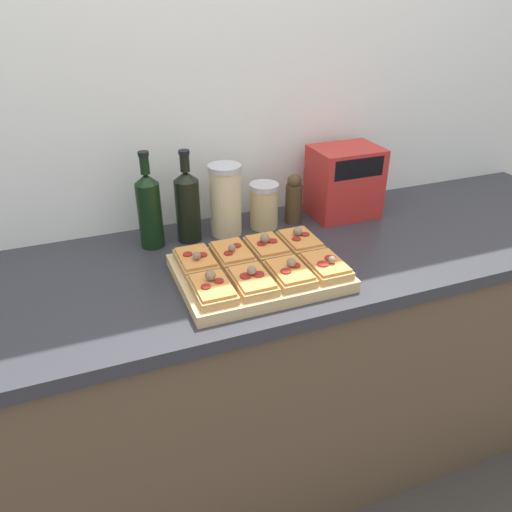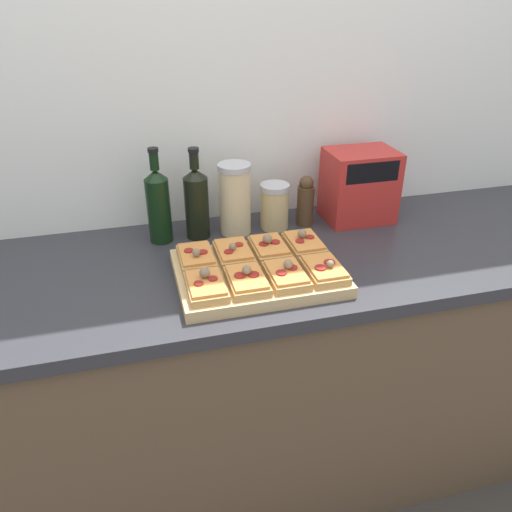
% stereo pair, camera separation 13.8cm
% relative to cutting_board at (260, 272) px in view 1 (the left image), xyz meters
% --- Properties ---
extents(wall_back, '(6.00, 0.06, 2.50)m').
position_rel_cutting_board_xyz_m(wall_back, '(-0.00, 0.47, 0.34)').
color(wall_back, silver).
rests_on(wall_back, ground_plane).
extents(kitchen_counter, '(2.63, 0.67, 0.89)m').
position_rel_cutting_board_xyz_m(kitchen_counter, '(-0.00, 0.11, -0.46)').
color(kitchen_counter, brown).
rests_on(kitchen_counter, ground_plane).
extents(cutting_board, '(0.44, 0.33, 0.03)m').
position_rel_cutting_board_xyz_m(cutting_board, '(0.00, 0.00, 0.00)').
color(cutting_board, tan).
rests_on(cutting_board, kitchen_counter).
extents(pizza_slice_back_left, '(0.10, 0.15, 0.05)m').
position_rel_cutting_board_xyz_m(pizza_slice_back_left, '(-0.16, 0.08, 0.03)').
color(pizza_slice_back_left, tan).
rests_on(pizza_slice_back_left, cutting_board).
extents(pizza_slice_back_midleft, '(0.10, 0.15, 0.05)m').
position_rel_cutting_board_xyz_m(pizza_slice_back_midleft, '(-0.05, 0.08, 0.03)').
color(pizza_slice_back_midleft, tan).
rests_on(pizza_slice_back_midleft, cutting_board).
extents(pizza_slice_back_midright, '(0.10, 0.15, 0.06)m').
position_rel_cutting_board_xyz_m(pizza_slice_back_midright, '(0.05, 0.08, 0.03)').
color(pizza_slice_back_midright, tan).
rests_on(pizza_slice_back_midright, cutting_board).
extents(pizza_slice_back_right, '(0.10, 0.15, 0.05)m').
position_rel_cutting_board_xyz_m(pizza_slice_back_right, '(0.16, 0.08, 0.03)').
color(pizza_slice_back_right, tan).
rests_on(pizza_slice_back_right, cutting_board).
extents(pizza_slice_front_left, '(0.10, 0.15, 0.06)m').
position_rel_cutting_board_xyz_m(pizza_slice_front_left, '(-0.16, -0.08, 0.03)').
color(pizza_slice_front_left, tan).
rests_on(pizza_slice_front_left, cutting_board).
extents(pizza_slice_front_midleft, '(0.10, 0.15, 0.05)m').
position_rel_cutting_board_xyz_m(pizza_slice_front_midleft, '(-0.05, -0.08, 0.03)').
color(pizza_slice_front_midleft, tan).
rests_on(pizza_slice_front_midleft, cutting_board).
extents(pizza_slice_front_midright, '(0.10, 0.15, 0.05)m').
position_rel_cutting_board_xyz_m(pizza_slice_front_midright, '(0.05, -0.08, 0.03)').
color(pizza_slice_front_midright, tan).
rests_on(pizza_slice_front_midright, cutting_board).
extents(pizza_slice_front_right, '(0.10, 0.15, 0.05)m').
position_rel_cutting_board_xyz_m(pizza_slice_front_right, '(0.16, -0.08, 0.03)').
color(pizza_slice_front_right, tan).
rests_on(pizza_slice_front_right, cutting_board).
extents(olive_oil_bottle, '(0.07, 0.07, 0.30)m').
position_rel_cutting_board_xyz_m(olive_oil_bottle, '(-0.24, 0.30, 0.11)').
color(olive_oil_bottle, black).
rests_on(olive_oil_bottle, kitchen_counter).
extents(wine_bottle, '(0.08, 0.08, 0.29)m').
position_rel_cutting_board_xyz_m(wine_bottle, '(-0.12, 0.30, 0.10)').
color(wine_bottle, black).
rests_on(wine_bottle, kitchen_counter).
extents(grain_jar_tall, '(0.10, 0.10, 0.23)m').
position_rel_cutting_board_xyz_m(grain_jar_tall, '(0.00, 0.30, 0.10)').
color(grain_jar_tall, beige).
rests_on(grain_jar_tall, kitchen_counter).
extents(grain_jar_short, '(0.10, 0.10, 0.15)m').
position_rel_cutting_board_xyz_m(grain_jar_short, '(0.13, 0.30, 0.06)').
color(grain_jar_short, tan).
rests_on(grain_jar_short, kitchen_counter).
extents(pepper_mill, '(0.06, 0.06, 0.17)m').
position_rel_cutting_board_xyz_m(pepper_mill, '(0.24, 0.30, 0.07)').
color(pepper_mill, '#47331E').
rests_on(pepper_mill, kitchen_counter).
extents(toaster_oven, '(0.25, 0.17, 0.24)m').
position_rel_cutting_board_xyz_m(toaster_oven, '(0.43, 0.30, 0.10)').
color(toaster_oven, red).
rests_on(toaster_oven, kitchen_counter).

